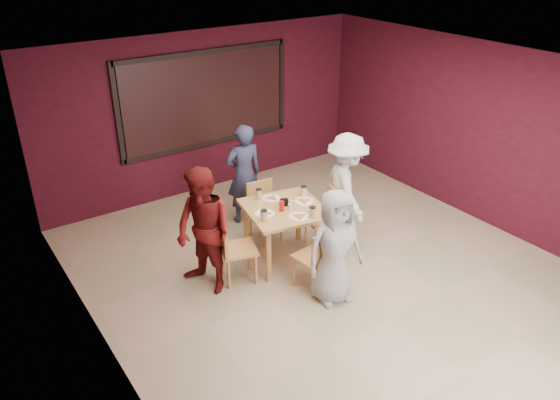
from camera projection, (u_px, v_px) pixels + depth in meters
floor at (331, 275)px, 7.50m from camera, size 7.00×7.00×0.00m
window_blinds at (207, 99)px, 9.29m from camera, size 3.00×0.02×1.50m
dining_table at (285, 214)px, 7.55m from camera, size 1.23×1.23×0.98m
chair_front at (318, 256)px, 6.99m from camera, size 0.48×0.48×0.91m
chair_back at (263, 207)px, 8.22m from camera, size 0.47×0.47×0.89m
chair_left at (232, 246)px, 7.17m from camera, size 0.57×0.57×0.94m
chair_right at (327, 215)px, 7.97m from camera, size 0.52×0.52×0.90m
diner_front at (335, 247)px, 6.71m from camera, size 0.81×0.60×1.52m
diner_back at (244, 174)px, 8.54m from camera, size 0.64×0.47×1.62m
diner_left at (204, 232)px, 6.87m from camera, size 0.84×0.97×1.69m
diner_right at (346, 188)px, 8.03m from camera, size 0.96×1.23×1.67m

